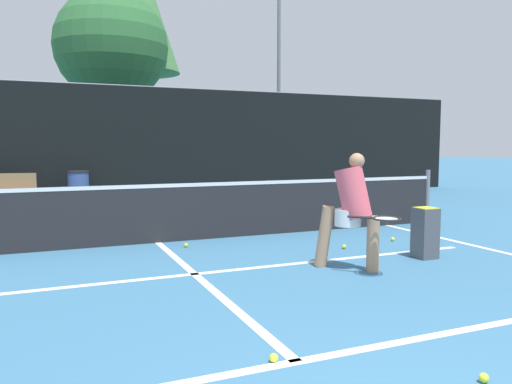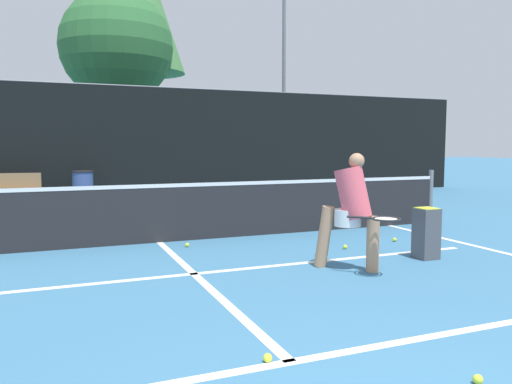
% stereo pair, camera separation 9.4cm
% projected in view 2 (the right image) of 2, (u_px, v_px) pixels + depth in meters
% --- Properties ---
extents(court_baseline_near, '(11.00, 0.10, 0.01)m').
position_uv_depth(court_baseline_near, '(290.00, 362.00, 3.61)').
color(court_baseline_near, white).
rests_on(court_baseline_near, ground).
extents(court_service_line, '(8.25, 0.10, 0.01)m').
position_uv_depth(court_service_line, '(194.00, 274.00, 6.09)').
color(court_service_line, white).
rests_on(court_service_line, ground).
extents(court_center_mark, '(0.10, 4.82, 0.01)m').
position_uv_depth(court_center_mark, '(200.00, 279.00, 5.84)').
color(court_center_mark, white).
rests_on(court_center_mark, ground).
extents(court_sideline_right, '(0.10, 5.82, 0.01)m').
position_uv_depth(court_sideline_right, '(489.00, 249.00, 7.53)').
color(court_sideline_right, white).
rests_on(court_sideline_right, ground).
extents(net, '(11.09, 0.09, 1.07)m').
position_uv_depth(net, '(159.00, 211.00, 8.02)').
color(net, slate).
rests_on(net, ground).
extents(fence_back, '(24.00, 0.06, 3.27)m').
position_uv_depth(fence_back, '(112.00, 143.00, 14.07)').
color(fence_back, black).
rests_on(fence_back, ground).
extents(player_practicing, '(0.78, 1.15, 1.48)m').
position_uv_depth(player_practicing, '(351.00, 208.00, 6.24)').
color(player_practicing, tan).
rests_on(player_practicing, ground).
extents(tennis_ball_scattered_0, '(0.07, 0.07, 0.07)m').
position_uv_depth(tennis_ball_scattered_0, '(395.00, 240.00, 8.13)').
color(tennis_ball_scattered_0, '#D1E033').
rests_on(tennis_ball_scattered_0, ground).
extents(tennis_ball_scattered_2, '(0.07, 0.07, 0.07)m').
position_uv_depth(tennis_ball_scattered_2, '(187.00, 245.00, 7.70)').
color(tennis_ball_scattered_2, '#D1E033').
rests_on(tennis_ball_scattered_2, ground).
extents(tennis_ball_scattered_4, '(0.07, 0.07, 0.07)m').
position_uv_depth(tennis_ball_scattered_4, '(345.00, 247.00, 7.55)').
color(tennis_ball_scattered_4, '#D1E033').
rests_on(tennis_ball_scattered_4, ground).
extents(tennis_ball_scattered_6, '(0.07, 0.07, 0.07)m').
position_uv_depth(tennis_ball_scattered_6, '(478.00, 379.00, 3.28)').
color(tennis_ball_scattered_6, '#D1E033').
rests_on(tennis_ball_scattered_6, ground).
extents(tennis_ball_scattered_10, '(0.07, 0.07, 0.07)m').
position_uv_depth(tennis_ball_scattered_10, '(268.00, 358.00, 3.61)').
color(tennis_ball_scattered_10, '#D1E033').
rests_on(tennis_ball_scattered_10, ground).
extents(ball_hopper, '(0.28, 0.28, 0.71)m').
position_uv_depth(ball_hopper, '(426.00, 232.00, 6.89)').
color(ball_hopper, '#4C4C51').
rests_on(ball_hopper, ground).
extents(courtside_bench, '(1.81, 0.62, 0.86)m').
position_uv_depth(courtside_bench, '(3.00, 189.00, 12.55)').
color(courtside_bench, olive).
rests_on(courtside_bench, ground).
extents(trash_bin, '(0.56, 0.56, 0.89)m').
position_uv_depth(trash_bin, '(83.00, 187.00, 13.31)').
color(trash_bin, '#384C7F').
rests_on(trash_bin, ground).
extents(parked_car, '(1.78, 4.54, 1.47)m').
position_uv_depth(parked_car, '(135.00, 173.00, 17.17)').
color(parked_car, navy).
rests_on(parked_car, ground).
extents(floodlight_mast, '(1.10, 0.24, 9.14)m').
position_uv_depth(floodlight_mast, '(284.00, 48.00, 21.59)').
color(floodlight_mast, slate).
rests_on(floodlight_mast, ground).
extents(tree_west, '(4.08, 4.08, 7.18)m').
position_uv_depth(tree_west, '(117.00, 47.00, 18.19)').
color(tree_west, brown).
rests_on(tree_west, ground).
extents(building_far, '(36.00, 2.40, 4.73)m').
position_uv_depth(building_far, '(81.00, 132.00, 29.40)').
color(building_far, gray).
rests_on(building_far, ground).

